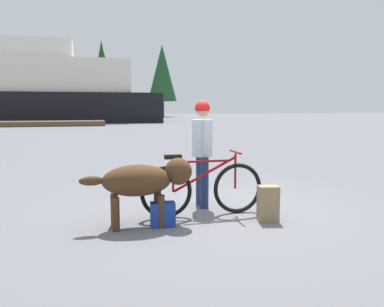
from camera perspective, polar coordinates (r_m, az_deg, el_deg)
ground_plane at (r=6.17m, az=4.18°, el=-8.03°), size 160.00×160.00×0.00m
bicycle at (r=5.76m, az=1.42°, el=-5.01°), size 1.82×0.44×0.93m
person_cyclist at (r=6.19m, az=1.48°, el=1.40°), size 0.32×0.53×1.67m
dog at (r=5.26m, az=-6.85°, el=-3.89°), size 1.47×0.49×0.90m
backpack at (r=5.62m, az=10.83°, el=-7.03°), size 0.32×0.25×0.49m
handbag_pannier at (r=5.31m, az=-4.21°, el=-8.68°), size 0.33×0.20×0.32m
dock_pier at (r=34.37m, az=-23.04°, el=3.93°), size 12.67×2.51×0.40m
ferry_boat at (r=42.70m, az=-25.21°, el=7.97°), size 29.68×8.29×8.48m
pine_tree_center at (r=59.91m, az=-12.46°, el=10.66°), size 3.80×3.80×9.47m
pine_tree_far_right at (r=61.32m, az=-4.30°, el=11.40°), size 4.37×4.37×10.79m
pine_tree_mid_back at (r=63.82m, az=-12.77°, el=11.48°), size 3.55×3.55×11.65m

